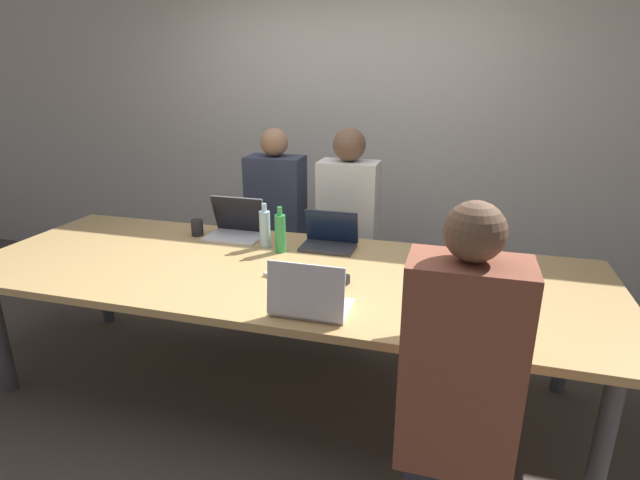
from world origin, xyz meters
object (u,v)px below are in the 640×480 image
at_px(laptop_near_midright, 309,299).
at_px(laptop_far_center, 330,237).
at_px(laptop_far_midleft, 237,226).
at_px(bottle_far_center, 280,233).
at_px(bottle_far_midleft, 265,228).
at_px(stapler, 339,283).
at_px(person_near_right, 457,403).
at_px(person_far_midleft, 277,229).
at_px(laptop_near_right, 454,317).
at_px(cup_far_midleft, 197,228).
at_px(person_far_center, 348,236).

relative_size(laptop_near_midright, laptop_far_center, 1.05).
relative_size(laptop_far_midleft, bottle_far_center, 1.30).
relative_size(bottle_far_midleft, bottle_far_center, 0.99).
bearing_deg(laptop_near_midright, stapler, -99.97).
bearing_deg(person_near_right, stapler, -47.73).
height_order(person_near_right, person_far_midleft, person_near_right).
height_order(laptop_near_right, stapler, laptop_near_right).
bearing_deg(stapler, cup_far_midleft, 170.70).
bearing_deg(stapler, bottle_far_center, 155.71).
bearing_deg(laptop_near_right, person_far_center, -60.36).
relative_size(laptop_near_right, person_far_center, 0.25).
bearing_deg(cup_far_midleft, stapler, -26.87).
distance_m(person_near_right, laptop_far_center, 1.46).
relative_size(person_near_right, person_far_center, 0.99).
bearing_deg(laptop_near_right, bottle_far_midleft, -33.77).
bearing_deg(person_far_midleft, laptop_near_midright, -63.82).
height_order(laptop_far_midleft, bottle_far_center, bottle_far_center).
bearing_deg(laptop_far_center, bottle_far_midleft, -164.33).
xyz_separation_m(laptop_far_center, bottle_far_center, (-0.26, -0.16, 0.05)).
distance_m(person_far_midleft, bottle_far_midleft, 0.66).
bearing_deg(laptop_far_center, person_near_right, -57.07).
height_order(person_far_midleft, stapler, person_far_midleft).
height_order(laptop_near_right, person_near_right, person_near_right).
bearing_deg(person_far_center, person_far_midleft, 174.56).
height_order(laptop_near_right, cup_far_midleft, laptop_near_right).
xyz_separation_m(bottle_far_midleft, stapler, (0.58, -0.46, -0.09)).
xyz_separation_m(laptop_far_midleft, person_far_center, (0.64, 0.42, -0.15)).
bearing_deg(laptop_near_right, bottle_far_center, -34.72).
bearing_deg(laptop_far_midleft, bottle_far_center, -27.20).
bearing_deg(laptop_near_midright, person_near_right, 152.26).
xyz_separation_m(cup_far_midleft, bottle_far_center, (0.63, -0.14, 0.07)).
bearing_deg(person_far_midleft, cup_far_midleft, -123.89).
distance_m(laptop_near_midright, person_far_center, 1.35).
relative_size(laptop_near_midright, laptop_far_midleft, 0.96).
relative_size(laptop_far_midleft, laptop_far_center, 1.09).
bearing_deg(laptop_far_center, person_far_midleft, 136.87).
xyz_separation_m(person_far_center, stapler, (0.19, -1.02, 0.10)).
distance_m(bottle_far_center, stapler, 0.62).
relative_size(laptop_near_midright, cup_far_midleft, 3.28).
bearing_deg(laptop_far_center, stapler, -70.77).
height_order(person_near_right, cup_far_midleft, person_near_right).
xyz_separation_m(person_far_midleft, cup_far_midleft, (-0.35, -0.52, 0.14)).
bearing_deg(stapler, laptop_far_center, 126.80).
xyz_separation_m(laptop_near_right, laptop_near_midright, (-0.62, -0.02, 0.01)).
distance_m(laptop_far_midleft, person_far_center, 0.78).
distance_m(laptop_near_right, person_far_center, 1.52).
bearing_deg(person_near_right, laptop_near_midright, -27.74).
height_order(laptop_near_midright, cup_far_midleft, laptop_near_midright).
distance_m(laptop_far_midleft, laptop_far_center, 0.63).
distance_m(laptop_near_right, person_near_right, 0.39).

